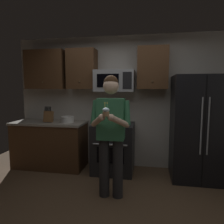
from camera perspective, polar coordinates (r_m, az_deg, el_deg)
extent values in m
plane|color=brown|center=(2.87, -1.44, -26.75)|extent=(6.00, 6.00, 0.00)
cube|color=beige|center=(4.14, 3.38, 2.72)|extent=(4.40, 0.10, 2.60)
cube|color=black|center=(3.93, 0.40, -9.96)|extent=(0.76, 0.66, 0.92)
cube|color=black|center=(3.62, -0.52, -12.06)|extent=(0.48, 0.01, 0.28)
cylinder|color=#99999E|center=(3.54, -0.59, -9.11)|extent=(0.60, 0.03, 0.03)
cylinder|color=black|center=(3.72, -2.70, -3.52)|extent=(0.18, 0.18, 0.01)
cylinder|color=black|center=(3.66, 2.82, -3.70)|extent=(0.18, 0.18, 0.01)
cylinder|color=black|center=(3.99, -1.80, -2.83)|extent=(0.18, 0.18, 0.01)
cylinder|color=black|center=(3.93, 3.34, -2.98)|extent=(0.18, 0.18, 0.01)
cube|color=#9EA0A5|center=(3.89, 0.72, 8.68)|extent=(0.74, 0.40, 0.40)
cube|color=black|center=(3.70, -1.20, 8.78)|extent=(0.40, 0.01, 0.24)
cube|color=black|center=(3.65, 4.27, 8.79)|extent=(0.16, 0.01, 0.30)
cube|color=black|center=(3.83, 23.06, -4.15)|extent=(0.90, 0.72, 1.80)
cylinder|color=gray|center=(3.44, 23.71, -3.65)|extent=(0.02, 0.02, 0.90)
cylinder|color=gray|center=(3.47, 25.31, -3.65)|extent=(0.02, 0.02, 0.90)
cube|color=black|center=(3.48, 24.39, -5.24)|extent=(0.01, 0.01, 1.74)
cube|color=#4C301C|center=(4.40, -17.83, 11.12)|extent=(0.80, 0.34, 0.76)
sphere|color=brown|center=(4.22, -18.86, 7.89)|extent=(0.03, 0.03, 0.03)
cube|color=#4C301C|center=(4.10, -8.34, 11.71)|extent=(0.55, 0.34, 0.76)
sphere|color=brown|center=(3.92, -9.12, 8.28)|extent=(0.03, 0.03, 0.03)
cube|color=#4C301C|center=(3.90, 11.28, 11.93)|extent=(0.55, 0.34, 0.76)
sphere|color=brown|center=(3.70, 11.25, 8.34)|extent=(0.03, 0.03, 0.03)
cube|color=#4C301C|center=(4.35, -16.88, -8.86)|extent=(1.40, 0.62, 0.88)
cube|color=gray|center=(4.26, -17.08, -2.88)|extent=(1.44, 0.66, 0.04)
cube|color=brown|center=(4.19, -17.30, -1.24)|extent=(0.16, 0.15, 0.24)
cylinder|color=black|center=(4.18, -18.17, 0.86)|extent=(0.02, 0.04, 0.09)
cylinder|color=black|center=(4.17, -17.84, 0.85)|extent=(0.02, 0.04, 0.09)
cylinder|color=black|center=(4.15, -17.50, 0.85)|extent=(0.02, 0.04, 0.09)
cylinder|color=black|center=(4.14, -17.17, 0.84)|extent=(0.02, 0.04, 0.09)
cylinder|color=black|center=(4.13, -16.83, 0.84)|extent=(0.02, 0.04, 0.09)
cylinder|color=white|center=(4.07, -12.29, -2.08)|extent=(0.24, 0.24, 0.11)
torus|color=white|center=(4.07, -12.31, -1.32)|extent=(0.25, 0.25, 0.01)
cylinder|color=#262628|center=(3.09, -2.18, -15.24)|extent=(0.15, 0.15, 0.86)
cylinder|color=#262628|center=(3.06, 1.63, -15.49)|extent=(0.15, 0.15, 0.86)
cube|color=#33724C|center=(2.88, -0.29, -1.97)|extent=(0.38, 0.22, 0.58)
sphere|color=beige|center=(2.85, -0.30, 7.22)|extent=(0.22, 0.22, 0.22)
sphere|color=#382314|center=(2.86, -0.26, 8.22)|extent=(0.20, 0.20, 0.20)
cylinder|color=#33724C|center=(2.89, -4.80, -0.07)|extent=(0.15, 0.18, 0.35)
cylinder|color=beige|center=(2.73, -4.12, -2.50)|extent=(0.26, 0.33, 0.21)
sphere|color=beige|center=(2.57, -2.90, -1.50)|extent=(0.09, 0.09, 0.09)
cylinder|color=#33724C|center=(2.81, 4.12, -0.26)|extent=(0.15, 0.18, 0.35)
cylinder|color=beige|center=(2.67, 2.14, -2.68)|extent=(0.26, 0.33, 0.21)
sphere|color=beige|center=(2.55, -0.27, -1.57)|extent=(0.09, 0.09, 0.09)
cylinder|color=#A87F56|center=(2.53, -1.69, -0.54)|extent=(0.08, 0.08, 0.06)
ellipsoid|color=silver|center=(2.53, -1.69, 0.58)|extent=(0.09, 0.09, 0.06)
cylinder|color=#4CBF66|center=(2.52, -1.37, 1.64)|extent=(0.01, 0.01, 0.06)
ellipsoid|color=#FFD159|center=(2.52, -1.37, 2.49)|extent=(0.01, 0.01, 0.02)
cylinder|color=#F2D84C|center=(2.53, -2.02, 1.65)|extent=(0.01, 0.01, 0.06)
ellipsoid|color=#FFD159|center=(2.52, -2.02, 2.50)|extent=(0.01, 0.01, 0.02)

